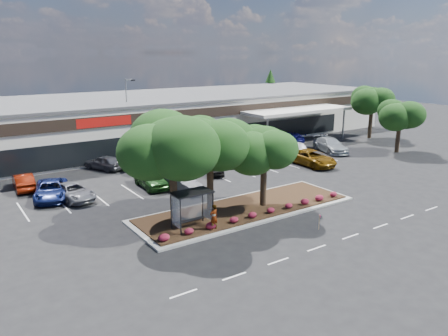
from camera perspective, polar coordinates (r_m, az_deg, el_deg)
ground at (r=32.77m, az=9.90°, el=-6.79°), size 160.00×160.00×0.00m
retail_store at (r=60.24m, az=-12.96°, el=6.06°), size 80.40×25.20×6.25m
landscape_island at (r=34.32m, az=2.83°, el=-5.34°), size 18.00×6.00×0.26m
lane_markings at (r=40.34m, az=-0.55°, el=-2.39°), size 33.12×20.06×0.01m
shrub_row at (r=32.64m, az=5.07°, el=-5.74°), size 17.00×0.80×0.50m
bus_shelter at (r=29.90m, az=-4.36°, el=-4.03°), size 2.75×1.55×2.59m
island_tree_west at (r=30.43m, az=-6.70°, el=-0.01°), size 7.20×7.20×7.89m
island_tree_mid at (r=32.78m, az=-1.84°, el=0.64°), size 6.60×6.60×7.32m
island_tree_east at (r=33.98m, az=5.23°, el=0.39°), size 5.80×5.80×6.50m
tree_east_near at (r=57.74m, az=21.91°, el=5.10°), size 5.60×5.60×6.51m
tree_east_far at (r=66.29m, az=18.69°, el=7.00°), size 6.40×6.40×7.62m
conifer_north_east at (r=86.29m, az=6.03°, el=9.79°), size 3.96×3.96×9.00m
person_waiting at (r=29.81m, az=-1.34°, el=-6.42°), size 0.71×0.53×1.77m
light_pole at (r=54.03m, az=-12.36°, el=5.99°), size 1.40×0.81×9.01m
survey_stake at (r=31.22m, az=12.35°, el=-6.67°), size 0.08×0.14×1.08m
car_0 at (r=39.55m, az=-21.65°, el=-2.67°), size 4.01×6.02×1.53m
car_1 at (r=38.69m, az=-19.18°, el=-2.94°), size 3.23×5.33×1.38m
car_2 at (r=40.40m, az=-9.54°, el=-1.33°), size 2.31×5.08×1.69m
car_3 at (r=39.12m, az=-5.50°, el=-1.93°), size 2.19×4.52×1.43m
car_4 at (r=44.18m, az=-1.35°, el=0.04°), size 2.96×4.29×1.36m
car_6 at (r=48.55m, az=11.39°, el=1.30°), size 3.07×6.14×1.67m
car_7 at (r=52.77m, az=9.50°, el=2.37°), size 2.90×4.80×1.49m
car_8 at (r=55.69m, az=13.71°, el=2.92°), size 4.13×6.39×1.72m
car_9 at (r=43.14m, az=-24.72°, el=-1.63°), size 1.84×4.57×1.48m
car_10 at (r=47.63m, az=-15.38°, el=0.72°), size 3.56×4.91×1.55m
car_11 at (r=46.90m, az=-11.16°, el=0.87°), size 3.51×6.47×1.72m
car_12 at (r=44.89m, az=-9.36°, el=0.15°), size 2.57×4.54×1.46m
car_13 at (r=49.37m, az=-1.32°, el=1.67°), size 2.57×5.22×1.43m
car_14 at (r=52.49m, az=1.97°, el=2.44°), size 4.19×5.53×1.39m
car_15 at (r=54.83m, az=3.29°, el=2.97°), size 2.15×4.48×1.42m
car_16 at (r=55.96m, az=4.09°, el=3.15°), size 1.98×4.20×1.33m
car_17 at (r=60.78m, az=8.55°, el=4.03°), size 2.72×5.33×1.48m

